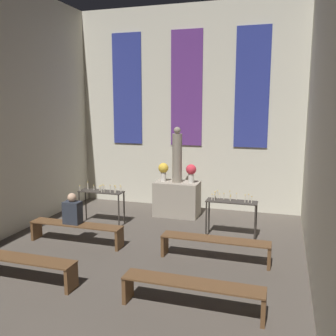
{
  "coord_description": "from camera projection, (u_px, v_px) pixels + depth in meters",
  "views": [
    {
      "loc": [
        2.63,
        0.04,
        2.95
      ],
      "look_at": [
        0.0,
        8.5,
        1.42
      ],
      "focal_mm": 40.0,
      "sensor_mm": 36.0,
      "label": 1
    }
  ],
  "objects": [
    {
      "name": "candle_rack_right",
      "position": [
        231.0,
        207.0,
        8.28
      ],
      "size": [
        1.12,
        0.37,
        1.02
      ],
      "color": "#332D28",
      "rests_on": "ground_plane"
    },
    {
      "name": "altar",
      "position": [
        177.0,
        199.0,
        9.91
      ],
      "size": [
        1.16,
        0.67,
        0.91
      ],
      "color": "gray",
      "rests_on": "ground_plane"
    },
    {
      "name": "pew_third_right",
      "position": [
        192.0,
        290.0,
        5.35
      ],
      "size": [
        2.06,
        0.36,
        0.44
      ],
      "color": "brown",
      "rests_on": "ground_plane"
    },
    {
      "name": "wall_right",
      "position": [
        335.0,
        116.0,
        4.63
      ],
      "size": [
        0.12,
        10.48,
        5.59
      ],
      "color": "beige",
      "rests_on": "ground_plane"
    },
    {
      "name": "wall_back",
      "position": [
        187.0,
        108.0,
        10.44
      ],
      "size": [
        6.56,
        0.16,
        5.59
      ],
      "color": "beige",
      "rests_on": "ground_plane"
    },
    {
      "name": "pew_back_right",
      "position": [
        215.0,
        244.0,
        7.06
      ],
      "size": [
        2.06,
        0.36,
        0.44
      ],
      "color": "brown",
      "rests_on": "ground_plane"
    },
    {
      "name": "statue",
      "position": [
        177.0,
        156.0,
        9.72
      ],
      "size": [
        0.25,
        0.25,
        1.45
      ],
      "color": "gray",
      "rests_on": "altar"
    },
    {
      "name": "flower_vase_right",
      "position": [
        191.0,
        171.0,
        9.67
      ],
      "size": [
        0.27,
        0.27,
        0.49
      ],
      "color": "beige",
      "rests_on": "altar"
    },
    {
      "name": "pew_third_left",
      "position": [
        18.0,
        264.0,
        6.22
      ],
      "size": [
        2.06,
        0.36,
        0.44
      ],
      "color": "brown",
      "rests_on": "ground_plane"
    },
    {
      "name": "pew_back_left",
      "position": [
        76.0,
        229.0,
        7.93
      ],
      "size": [
        2.06,
        0.36,
        0.44
      ],
      "color": "brown",
      "rests_on": "ground_plane"
    },
    {
      "name": "candle_rack_left",
      "position": [
        102.0,
        196.0,
        9.21
      ],
      "size": [
        1.12,
        0.37,
        1.02
      ],
      "color": "#332D28",
      "rests_on": "ground_plane"
    },
    {
      "name": "person_seated",
      "position": [
        72.0,
        211.0,
        7.89
      ],
      "size": [
        0.36,
        0.24,
        0.66
      ],
      "color": "#282D38",
      "rests_on": "pew_back_left"
    },
    {
      "name": "flower_vase_left",
      "position": [
        163.0,
        170.0,
        9.89
      ],
      "size": [
        0.27,
        0.27,
        0.49
      ],
      "color": "beige",
      "rests_on": "altar"
    }
  ]
}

